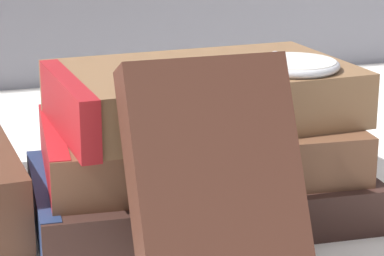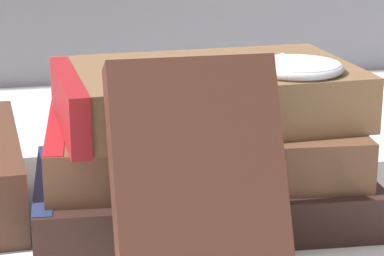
{
  "view_description": "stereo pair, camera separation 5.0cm",
  "coord_description": "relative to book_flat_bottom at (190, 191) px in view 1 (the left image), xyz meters",
  "views": [
    {
      "loc": [
        -0.13,
        -0.47,
        0.21
      ],
      "look_at": [
        0.01,
        -0.01,
        0.06
      ],
      "focal_mm": 75.0,
      "sensor_mm": 36.0,
      "label": 1
    },
    {
      "loc": [
        -0.08,
        -0.48,
        0.21
      ],
      "look_at": [
        0.01,
        -0.01,
        0.06
      ],
      "focal_mm": 75.0,
      "sensor_mm": 36.0,
      "label": 2
    }
  ],
  "objects": [
    {
      "name": "pocket_watch",
      "position": [
        0.06,
        -0.02,
        0.09
      ],
      "size": [
        0.06,
        0.06,
        0.01
      ],
      "color": "silver",
      "rests_on": "book_flat_top"
    },
    {
      "name": "book_flat_top",
      "position": [
        0.01,
        0.01,
        0.06
      ],
      "size": [
        0.2,
        0.13,
        0.04
      ],
      "rotation": [
        0.0,
        0.0,
        0.05
      ],
      "color": "brown",
      "rests_on": "book_flat_middle"
    },
    {
      "name": "book_flat_middle",
      "position": [
        0.0,
        0.01,
        0.03
      ],
      "size": [
        0.21,
        0.14,
        0.03
      ],
      "rotation": [
        0.0,
        0.0,
        -0.08
      ],
      "color": "brown",
      "rests_on": "book_flat_bottom"
    },
    {
      "name": "book_flat_bottom",
      "position": [
        0.0,
        0.0,
        0.0
      ],
      "size": [
        0.22,
        0.15,
        0.03
      ],
      "rotation": [
        0.0,
        0.0,
        -0.06
      ],
      "color": "#331E19",
      "rests_on": "ground_plane"
    },
    {
      "name": "book_leaning_front",
      "position": [
        -0.01,
        -0.1,
        0.04
      ],
      "size": [
        0.09,
        0.08,
        0.12
      ],
      "rotation": [
        -0.44,
        0.0,
        0.0
      ],
      "color": "#422319",
      "rests_on": "ground_plane"
    },
    {
      "name": "ground_plane",
      "position": [
        -0.02,
        -0.0,
        -0.01
      ],
      "size": [
        3.0,
        3.0,
        0.0
      ],
      "primitive_type": "plane",
      "color": "white"
    }
  ]
}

